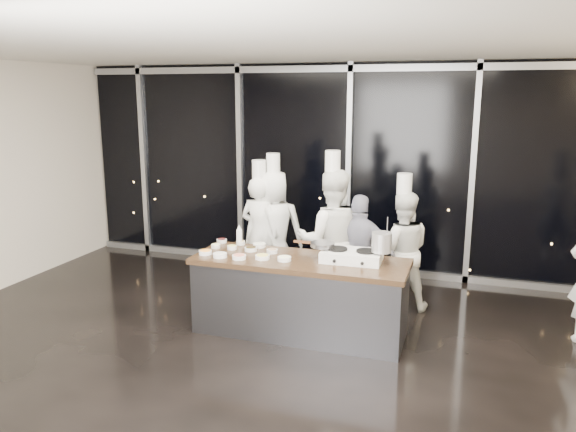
{
  "coord_description": "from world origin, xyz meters",
  "views": [
    {
      "loc": [
        1.81,
        -4.97,
        2.76
      ],
      "look_at": [
        -0.25,
        1.2,
        1.32
      ],
      "focal_mm": 35.0,
      "sensor_mm": 36.0,
      "label": 1
    }
  ],
  "objects_px": {
    "chef_left": "(274,230)",
    "chef_right": "(401,250)",
    "stove": "(352,256)",
    "demo_counter": "(300,296)",
    "stock_pot": "(382,242)",
    "guest": "(360,255)",
    "frying_pan": "(322,244)",
    "chef_center": "(331,240)",
    "chef_far_left": "(260,233)"
  },
  "relations": [
    {
      "from": "chef_right",
      "to": "frying_pan",
      "type": "bearing_deg",
      "value": 40.62
    },
    {
      "from": "chef_far_left",
      "to": "chef_right",
      "type": "distance_m",
      "value": 1.97
    },
    {
      "from": "demo_counter",
      "to": "chef_center",
      "type": "bearing_deg",
      "value": 79.63
    },
    {
      "from": "chef_left",
      "to": "demo_counter",
      "type": "bearing_deg",
      "value": 99.45
    },
    {
      "from": "demo_counter",
      "to": "chef_far_left",
      "type": "height_order",
      "value": "chef_far_left"
    },
    {
      "from": "chef_right",
      "to": "stock_pot",
      "type": "bearing_deg",
      "value": 71.88
    },
    {
      "from": "stove",
      "to": "chef_left",
      "type": "distance_m",
      "value": 1.85
    },
    {
      "from": "frying_pan",
      "to": "stock_pot",
      "type": "relative_size",
      "value": 2.23
    },
    {
      "from": "demo_counter",
      "to": "stock_pot",
      "type": "bearing_deg",
      "value": 6.07
    },
    {
      "from": "chef_left",
      "to": "chef_far_left",
      "type": "bearing_deg",
      "value": 13.61
    },
    {
      "from": "chef_right",
      "to": "stove",
      "type": "bearing_deg",
      "value": 55.02
    },
    {
      "from": "chef_left",
      "to": "chef_right",
      "type": "bearing_deg",
      "value": 152.93
    },
    {
      "from": "stock_pot",
      "to": "guest",
      "type": "xyz_separation_m",
      "value": [
        -0.38,
        0.72,
        -0.38
      ]
    },
    {
      "from": "guest",
      "to": "chef_far_left",
      "type": "bearing_deg",
      "value": -13.55
    },
    {
      "from": "stock_pot",
      "to": "chef_far_left",
      "type": "xyz_separation_m",
      "value": [
        -1.88,
        1.12,
        -0.31
      ]
    },
    {
      "from": "chef_center",
      "to": "guest",
      "type": "relative_size",
      "value": 1.34
    },
    {
      "from": "chef_far_left",
      "to": "chef_center",
      "type": "distance_m",
      "value": 1.19
    },
    {
      "from": "chef_far_left",
      "to": "demo_counter",
      "type": "bearing_deg",
      "value": 141.3
    },
    {
      "from": "stove",
      "to": "chef_center",
      "type": "distance_m",
      "value": 0.85
    },
    {
      "from": "stove",
      "to": "chef_left",
      "type": "height_order",
      "value": "chef_left"
    },
    {
      "from": "demo_counter",
      "to": "chef_right",
      "type": "xyz_separation_m",
      "value": [
        1.0,
        1.16,
        0.33
      ]
    },
    {
      "from": "demo_counter",
      "to": "chef_left",
      "type": "distance_m",
      "value": 1.61
    },
    {
      "from": "frying_pan",
      "to": "chef_left",
      "type": "bearing_deg",
      "value": 128.17
    },
    {
      "from": "demo_counter",
      "to": "frying_pan",
      "type": "distance_m",
      "value": 0.66
    },
    {
      "from": "chef_left",
      "to": "chef_right",
      "type": "height_order",
      "value": "chef_left"
    },
    {
      "from": "frying_pan",
      "to": "chef_left",
      "type": "distance_m",
      "value": 1.61
    },
    {
      "from": "demo_counter",
      "to": "frying_pan",
      "type": "height_order",
      "value": "frying_pan"
    },
    {
      "from": "demo_counter",
      "to": "stock_pot",
      "type": "xyz_separation_m",
      "value": [
        0.91,
        0.1,
        0.7
      ]
    },
    {
      "from": "chef_center",
      "to": "stock_pot",
      "type": "bearing_deg",
      "value": 119.01
    },
    {
      "from": "demo_counter",
      "to": "frying_pan",
      "type": "bearing_deg",
      "value": 25.34
    },
    {
      "from": "chef_center",
      "to": "chef_right",
      "type": "relative_size",
      "value": 1.16
    },
    {
      "from": "stove",
      "to": "frying_pan",
      "type": "distance_m",
      "value": 0.36
    },
    {
      "from": "frying_pan",
      "to": "guest",
      "type": "bearing_deg",
      "value": 64.8
    },
    {
      "from": "chef_left",
      "to": "stove",
      "type": "bearing_deg",
      "value": 116.6
    },
    {
      "from": "stock_pot",
      "to": "chef_center",
      "type": "xyz_separation_m",
      "value": [
        -0.75,
        0.75,
        -0.23
      ]
    },
    {
      "from": "chef_center",
      "to": "stove",
      "type": "bearing_deg",
      "value": 103.4
    },
    {
      "from": "chef_left",
      "to": "chef_center",
      "type": "bearing_deg",
      "value": 131.27
    },
    {
      "from": "chef_left",
      "to": "guest",
      "type": "relative_size",
      "value": 1.27
    },
    {
      "from": "demo_counter",
      "to": "chef_right",
      "type": "bearing_deg",
      "value": 49.27
    },
    {
      "from": "guest",
      "to": "demo_counter",
      "type": "bearing_deg",
      "value": 58.4
    },
    {
      "from": "stock_pot",
      "to": "guest",
      "type": "distance_m",
      "value": 0.9
    },
    {
      "from": "stove",
      "to": "stock_pot",
      "type": "height_order",
      "value": "stock_pot"
    },
    {
      "from": "frying_pan",
      "to": "chef_far_left",
      "type": "distance_m",
      "value": 1.65
    },
    {
      "from": "guest",
      "to": "chef_right",
      "type": "relative_size",
      "value": 0.87
    },
    {
      "from": "chef_far_left",
      "to": "chef_right",
      "type": "relative_size",
      "value": 1.05
    },
    {
      "from": "chef_left",
      "to": "chef_center",
      "type": "distance_m",
      "value": 1.08
    },
    {
      "from": "demo_counter",
      "to": "stove",
      "type": "relative_size",
      "value": 3.62
    },
    {
      "from": "stove",
      "to": "chef_right",
      "type": "height_order",
      "value": "chef_right"
    },
    {
      "from": "chef_center",
      "to": "chef_left",
      "type": "bearing_deg",
      "value": -43.26
    },
    {
      "from": "frying_pan",
      "to": "chef_right",
      "type": "xyz_separation_m",
      "value": [
        0.78,
        1.06,
        -0.28
      ]
    }
  ]
}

